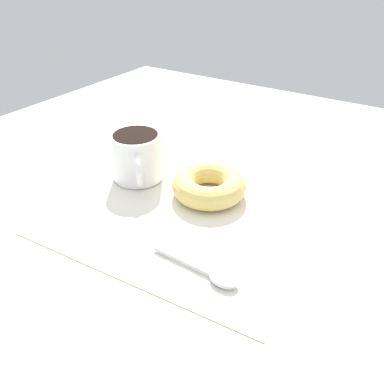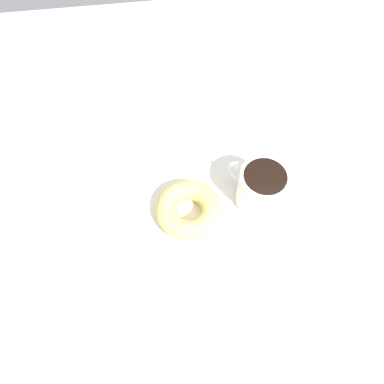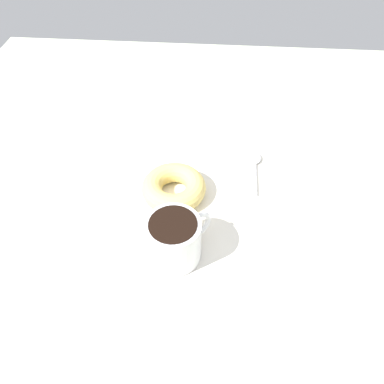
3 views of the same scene
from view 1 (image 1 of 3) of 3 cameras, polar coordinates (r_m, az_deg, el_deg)
The scene contains 5 objects.
ground_plane at distance 57.40cm, azimuth 2.36°, elevation -3.24°, with size 120.00×120.00×2.00cm, color beige.
napkin at distance 57.39cm, azimuth -0.00°, elevation -1.80°, with size 35.73×35.73×0.30cm, color white.
coffee_cup at distance 62.62cm, azimuth -8.35°, elevation 5.48°, with size 9.43×9.91×7.83cm.
donut at distance 58.31cm, azimuth 2.60°, elevation 1.09°, with size 11.61×11.61×3.65cm, color #E5C66B.
spoon at distance 45.17cm, azimuth 3.14°, elevation -12.48°, with size 12.04×2.46×0.90cm.
Camera 1 is at (23.08, -40.24, 32.81)cm, focal length 35.00 mm.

